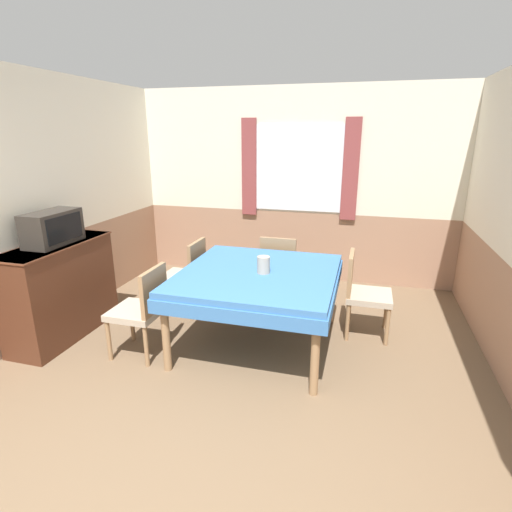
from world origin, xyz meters
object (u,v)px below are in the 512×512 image
object	(u,v)px
sideboard	(61,290)
dining_table	(258,281)
chair_left_near	(142,308)
chair_left_far	(187,274)
vase	(263,265)
chair_right_far	(363,291)
chair_head_window	(280,267)
tv	(53,228)

from	to	relation	value
sideboard	dining_table	bearing A→B (deg)	10.24
dining_table	chair_left_near	world-z (taller)	chair_left_near
chair_left_far	vase	bearing A→B (deg)	-116.25
chair_right_far	chair_left_near	distance (m)	2.17
chair_right_far	sideboard	bearing A→B (deg)	-74.15
chair_right_far	chair_head_window	bearing A→B (deg)	-118.17
chair_left_far	chair_left_near	size ratio (longest dim) A/B	1.00
dining_table	chair_left_far	distance (m)	1.10
chair_right_far	vase	size ratio (longest dim) A/B	5.41
chair_left_far	tv	size ratio (longest dim) A/B	1.56
dining_table	chair_left_near	xyz separation A→B (m)	(-0.97, -0.48, -0.18)
chair_left_far	vase	size ratio (longest dim) A/B	5.41
chair_right_far	vase	xyz separation A→B (m)	(-0.91, -0.51, 0.36)
chair_right_far	chair_left_far	xyz separation A→B (m)	(-1.94, 0.00, 0.00)
chair_right_far	chair_left_far	bearing A→B (deg)	-90.00
chair_left_far	tv	world-z (taller)	tv
chair_left_near	vase	distance (m)	1.18
chair_head_window	tv	distance (m)	2.46
dining_table	chair_head_window	world-z (taller)	chair_head_window
dining_table	tv	xyz separation A→B (m)	(-1.95, -0.35, 0.48)
chair_right_far	tv	distance (m)	3.11
dining_table	vase	size ratio (longest dim) A/B	9.62
chair_right_far	chair_left_near	xyz separation A→B (m)	(-1.94, -0.96, 0.00)
vase	chair_right_far	bearing A→B (deg)	29.10
chair_head_window	dining_table	bearing A→B (deg)	-90.00
chair_head_window	chair_right_far	bearing A→B (deg)	-28.17
vase	chair_head_window	bearing A→B (deg)	93.27
dining_table	sideboard	world-z (taller)	sideboard
chair_head_window	chair_left_near	world-z (taller)	same
chair_head_window	sideboard	xyz separation A→B (m)	(-1.97, -1.35, 0.02)
chair_left_far	chair_head_window	bearing A→B (deg)	-61.83
chair_left_far	chair_left_near	distance (m)	0.96
vase	sideboard	bearing A→B (deg)	-170.85
chair_left_near	vase	size ratio (longest dim) A/B	5.41
chair_left_far	vase	distance (m)	1.20
chair_left_far	chair_head_window	world-z (taller)	same
chair_left_far	chair_left_near	bearing A→B (deg)	-180.00
chair_left_far	vase	world-z (taller)	vase
tv	vase	xyz separation A→B (m)	(2.01, 0.32, -0.30)
chair_head_window	chair_left_near	xyz separation A→B (m)	(-0.97, -1.48, 0.00)
chair_left_far	chair_left_near	world-z (taller)	same
chair_left_far	dining_table	bearing A→B (deg)	-116.24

